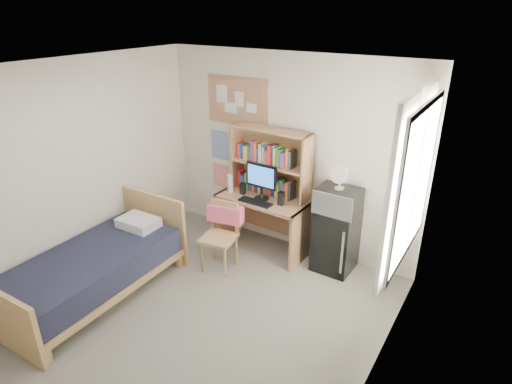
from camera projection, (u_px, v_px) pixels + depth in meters
The scene contains 25 objects.
floor at pixel (190, 327), 4.50m from camera, with size 3.60×4.20×0.02m, color gray.
ceiling at pixel (170, 73), 3.44m from camera, with size 3.60×4.20×0.02m, color silver.
wall_back at pixel (288, 155), 5.60m from camera, with size 3.60×0.04×2.60m, color white.
wall_left at pixel (60, 178), 4.84m from camera, with size 0.04×4.20×2.60m, color white.
wall_right at pixel (371, 277), 3.09m from camera, with size 0.04×4.20×2.60m, color white.
window_unit at pixel (411, 183), 3.93m from camera, with size 0.10×1.40×1.70m, color white.
curtain_left at pixel (396, 198), 3.63m from camera, with size 0.04×0.55×1.70m, color silver.
curtain_right at pixel (418, 169), 4.25m from camera, with size 0.04×0.55×1.70m, color silver.
bulletin_board at pixel (237, 101), 5.71m from camera, with size 0.94×0.03×0.64m, color tan.
poster_wave at pixel (220, 145), 6.14m from camera, with size 0.30×0.01×0.42m, color #284CA1.
poster_japan at pixel (221, 175), 6.33m from camera, with size 0.28×0.01×0.36m, color red.
desk at pixel (264, 223), 5.79m from camera, with size 1.23×0.61×0.77m, color tan.
desk_chair at pixel (219, 238), 5.32m from camera, with size 0.44×0.44×0.88m, color tan.
mini_fridge at pixel (336, 240), 5.35m from camera, with size 0.48×0.48×0.81m, color black.
bed at pixel (94, 274), 4.89m from camera, with size 0.99×1.99×0.55m, color black.
hutch at pixel (271, 162), 5.57m from camera, with size 1.10×0.28×0.90m, color tan.
monitor at pixel (261, 182), 5.50m from camera, with size 0.45×0.04×0.48m, color black.
keyboard at pixel (255, 202), 5.48m from camera, with size 0.46×0.15×0.02m, color black.
speaker_left at pixel (243, 188), 5.72m from camera, with size 0.07×0.07×0.16m, color black.
speaker_right at pixel (281, 198), 5.40m from camera, with size 0.07×0.07×0.18m, color black.
water_bottle at pixel (230, 183), 5.76m from camera, with size 0.07×0.07×0.25m, color white.
hoodie at pixel (225, 214), 5.40m from camera, with size 0.47×0.14×0.23m, color #FF6188.
microwave at pixel (338, 200), 5.11m from camera, with size 0.51×0.39×0.29m, color silver.
desk_fan at pixel (340, 178), 4.99m from camera, with size 0.23×0.23×0.28m, color white.
pillow at pixel (138, 222), 5.34m from camera, with size 0.48×0.34×0.12m, color white.
Camera 1 is at (2.46, -2.63, 3.11)m, focal length 30.00 mm.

